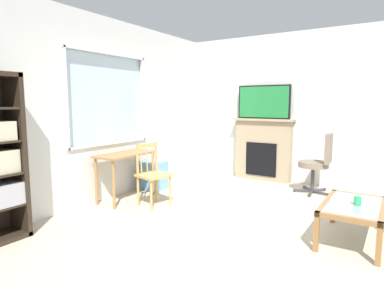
{
  "coord_description": "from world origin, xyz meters",
  "views": [
    {
      "loc": [
        -3.58,
        -1.49,
        1.49
      ],
      "look_at": [
        0.23,
        0.95,
        0.92
      ],
      "focal_mm": 30.63,
      "sensor_mm": 36.0,
      "label": 1
    }
  ],
  "objects": [
    {
      "name": "ground",
      "position": [
        0.0,
        0.0,
        -0.01
      ],
      "size": [
        6.05,
        5.74,
        0.02
      ],
      "primitive_type": "cube",
      "color": "beige"
    },
    {
      "name": "wall_back_with_window",
      "position": [
        -0.0,
        2.37,
        1.36
      ],
      "size": [
        5.05,
        0.15,
        2.76
      ],
      "color": "silver",
      "rests_on": "ground"
    },
    {
      "name": "wall_right",
      "position": [
        2.59,
        0.0,
        1.38
      ],
      "size": [
        0.12,
        4.94,
        2.76
      ],
      "primitive_type": "cube",
      "color": "silver",
      "rests_on": "ground"
    },
    {
      "name": "desk_under_window",
      "position": [
        0.03,
        2.02,
        0.61
      ],
      "size": [
        0.97,
        0.46,
        0.73
      ],
      "color": "#A37547",
      "rests_on": "ground"
    },
    {
      "name": "wooden_chair",
      "position": [
        0.04,
        1.5,
        0.46
      ],
      "size": [
        0.5,
        0.49,
        0.9
      ],
      "color": "tan",
      "rests_on": "ground"
    },
    {
      "name": "plastic_drawer_unit",
      "position": [
        0.74,
        2.07,
        0.24
      ],
      "size": [
        0.35,
        0.4,
        0.49
      ],
      "primitive_type": "cube",
      "color": "#72ADDB",
      "rests_on": "ground"
    },
    {
      "name": "fireplace",
      "position": [
        2.43,
        0.73,
        0.6
      ],
      "size": [
        0.26,
        1.19,
        1.19
      ],
      "color": "tan",
      "rests_on": "ground"
    },
    {
      "name": "tv",
      "position": [
        2.41,
        0.73,
        1.5
      ],
      "size": [
        0.06,
        1.01,
        0.63
      ],
      "color": "black",
      "rests_on": "fireplace"
    },
    {
      "name": "office_chair",
      "position": [
        1.98,
        -0.4,
        0.55
      ],
      "size": [
        0.57,
        0.58,
        1.0
      ],
      "color": "#7A6B5B",
      "rests_on": "ground"
    },
    {
      "name": "coffee_table",
      "position": [
        0.23,
        -1.12,
        0.36
      ],
      "size": [
        1.01,
        0.6,
        0.42
      ],
      "color": "#8C9E99",
      "rests_on": "ground"
    },
    {
      "name": "sippy_cup",
      "position": [
        0.21,
        -1.16,
        0.46
      ],
      "size": [
        0.07,
        0.07,
        0.09
      ],
      "primitive_type": "cylinder",
      "color": "#33B770",
      "rests_on": "coffee_table"
    }
  ]
}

